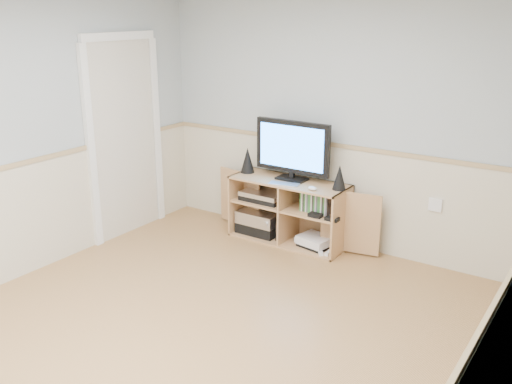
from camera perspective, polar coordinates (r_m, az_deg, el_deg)
room at (r=3.90m, az=-6.17°, el=1.63°), size 4.04×4.54×2.54m
media_cabinet at (r=5.87m, az=3.57°, el=-1.72°), size 1.89×0.46×0.65m
monitor at (r=5.68m, az=3.66°, el=4.37°), size 0.81×0.18×0.60m
speaker_left at (r=5.98m, az=-0.85°, el=3.21°), size 0.14×0.14×0.27m
speaker_right at (r=5.47m, az=8.34°, el=1.45°), size 0.13×0.13×0.24m
keyboard at (r=5.60m, az=2.81°, el=0.80°), size 0.32×0.18×0.01m
mouse at (r=5.45m, az=5.66°, el=0.37°), size 0.11×0.09×0.04m
av_components at (r=6.03m, az=0.60°, el=-2.31°), size 0.52×0.33×0.47m
game_consoles at (r=5.77m, az=5.86°, el=-4.93°), size 0.46×0.31×0.11m
game_cases at (r=5.61m, az=6.06°, el=-1.08°), size 0.30×0.14×0.19m
wall_outlet at (r=5.43m, az=17.51°, el=-1.22°), size 0.12×0.03×0.12m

